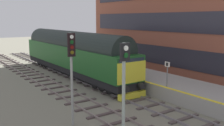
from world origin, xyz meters
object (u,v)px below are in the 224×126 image
at_px(signal_post_far, 72,67).
at_px(waiting_passenger, 138,64).
at_px(diesel_locomotive, 72,52).
at_px(platform_number_sign, 167,70).
at_px(signal_post_mid, 124,91).

xyz_separation_m(signal_post_far, waiting_passenger, (8.50, 4.35, -1.37)).
relative_size(diesel_locomotive, waiting_passenger, 12.32).
height_order(signal_post_far, platform_number_sign, signal_post_far).
relative_size(platform_number_sign, waiting_passenger, 1.13).
bearing_deg(signal_post_mid, waiting_passenger, 46.74).
bearing_deg(platform_number_sign, signal_post_mid, -147.93).
relative_size(signal_post_far, platform_number_sign, 2.80).
relative_size(signal_post_mid, signal_post_far, 0.97).
distance_m(signal_post_mid, signal_post_far, 4.68).
bearing_deg(signal_post_far, waiting_passenger, 27.14).
distance_m(diesel_locomotive, waiting_passenger, 7.88).
relative_size(signal_post_mid, waiting_passenger, 3.06).
bearing_deg(waiting_passenger, diesel_locomotive, 48.41).
height_order(signal_post_mid, platform_number_sign, signal_post_mid).
relative_size(diesel_locomotive, signal_post_mid, 4.03).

